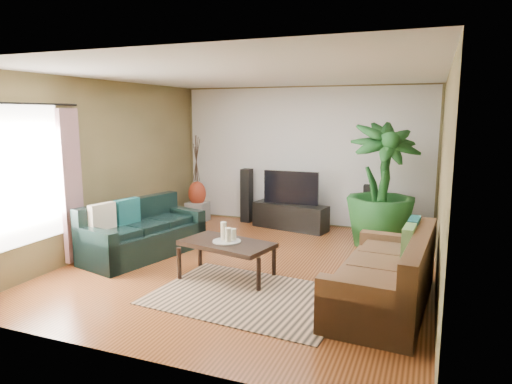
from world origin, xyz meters
The scene contains 27 objects.
floor centered at (0.00, 0.00, 0.00)m, with size 5.50×5.50×0.00m, color #994F27.
ceiling centered at (0.00, 0.00, 2.70)m, with size 5.50×5.50×0.00m, color white.
wall_back centered at (0.00, 2.75, 1.35)m, with size 5.00×5.00×0.00m, color brown.
wall_front centered at (0.00, -2.75, 1.35)m, with size 5.00×5.00×0.00m, color brown.
wall_left centered at (-2.50, 0.00, 1.35)m, with size 5.50×5.50×0.00m, color brown.
wall_right centered at (2.50, 0.00, 1.35)m, with size 5.50×5.50×0.00m, color brown.
backwall_panel centered at (0.00, 2.74, 1.35)m, with size 4.90×4.90×0.00m, color white.
window_pane centered at (-2.48, -1.60, 1.40)m, with size 1.80×1.80×0.00m, color white.
curtain_far centered at (-2.43, -0.85, 1.15)m, with size 0.08×0.35×2.20m, color gray.
curtain_rod centered at (-2.43, -1.60, 2.30)m, with size 0.03×0.03×1.90m, color black.
sofa_left centered at (-1.71, -0.16, 0.42)m, with size 1.92×0.82×0.85m, color black.
sofa_right centered at (1.92, -0.74, 0.42)m, with size 2.10×0.95×0.85m, color brown.
area_rug centered at (0.41, -1.08, 0.01)m, with size 2.27×1.61×0.01m, color tan.
coffee_table centered at (-0.11, -0.58, 0.25)m, with size 1.21×0.66×0.49m, color black.
candle_tray centered at (-0.11, -0.58, 0.50)m, with size 0.37×0.37×0.02m, color #989893.
candle_tall centered at (-0.17, -0.55, 0.63)m, with size 0.08×0.08×0.24m, color beige.
candle_mid centered at (-0.07, -0.62, 0.60)m, with size 0.08×0.08×0.19m, color #F0E9CB.
candle_short centered at (-0.04, -0.52, 0.59)m, with size 0.08×0.08×0.15m, color beige.
tv_stand centered at (-0.10, 2.26, 0.24)m, with size 1.45×0.43×0.48m, color black.
television centered at (-0.10, 2.28, 0.80)m, with size 1.06×0.06×0.63m, color black.
speaker_left centered at (-1.10, 2.50, 0.54)m, with size 0.19×0.22×1.08m, color black.
speaker_right centered at (1.31, 2.50, 0.45)m, with size 0.16×0.18×0.89m, color black.
potted_plant centered at (1.62, 1.71, 1.02)m, with size 1.14×1.14×2.04m, color #17471A.
plant_pot centered at (1.62, 1.71, 0.15)m, with size 0.38×0.38×0.29m, color black.
pedestal centered at (-2.06, 2.18, 0.20)m, with size 0.39×0.39×0.39m, color gray.
vase centered at (-2.06, 2.18, 0.57)m, with size 0.36×0.36×0.50m, color #99311B.
side_table centered at (-2.25, 0.76, 0.25)m, with size 0.48×0.48×0.51m, color olive.
Camera 1 is at (2.38, -5.89, 2.17)m, focal length 32.00 mm.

